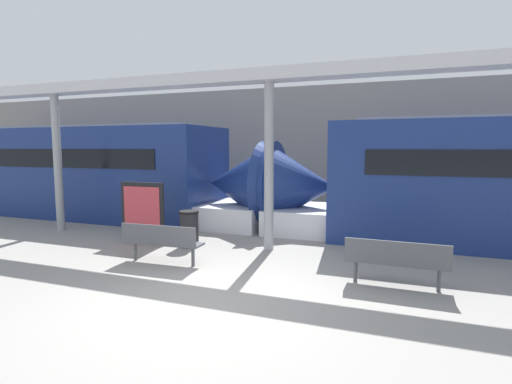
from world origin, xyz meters
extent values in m
plane|color=gray|center=(0.00, 0.00, 0.00)|extent=(60.00, 60.00, 0.00)
cube|color=gray|center=(0.00, 11.22, 2.50)|extent=(56.00, 0.20, 5.00)
cone|color=navy|center=(-0.04, 5.89, 1.32)|extent=(2.21, 2.63, 2.63)
cube|color=silver|center=(0.17, 5.89, 0.35)|extent=(1.99, 2.46, 0.70)
cube|color=navy|center=(-10.02, 5.89, 1.55)|extent=(14.19, 2.90, 3.10)
cone|color=navy|center=(-1.82, 5.89, 1.32)|extent=(2.21, 2.63, 2.63)
cube|color=silver|center=(-2.03, 5.89, 0.35)|extent=(1.99, 2.46, 0.70)
cube|color=black|center=(-10.02, 4.43, 2.09)|extent=(12.06, 0.03, 0.60)
cube|color=gray|center=(-10.02, 5.89, 3.15)|extent=(12.77, 1.74, 0.10)
cube|color=#4C4F54|center=(-1.83, 1.56, 0.44)|extent=(1.75, 0.51, 0.04)
cube|color=#4C4F54|center=(-1.82, 1.36, 0.66)|extent=(1.74, 0.10, 0.39)
cylinder|color=#4C4F54|center=(-2.53, 1.54, 0.21)|extent=(0.07, 0.07, 0.42)
cylinder|color=#4C4F54|center=(-1.14, 1.59, 0.21)|extent=(0.07, 0.07, 0.42)
cube|color=#4C4F54|center=(2.81, 1.79, 0.44)|extent=(1.74, 0.47, 0.04)
cube|color=#4C4F54|center=(2.81, 1.59, 0.66)|extent=(1.74, 0.07, 0.39)
cylinder|color=#4C4F54|center=(2.12, 1.80, 0.21)|extent=(0.07, 0.07, 0.42)
cylinder|color=#4C4F54|center=(3.50, 1.78, 0.21)|extent=(0.07, 0.07, 0.42)
cylinder|color=black|center=(-2.03, 2.99, 0.42)|extent=(0.46, 0.46, 0.84)
cylinder|color=black|center=(-2.03, 2.99, 0.87)|extent=(0.48, 0.48, 0.06)
cube|color=black|center=(-3.31, 2.87, 0.78)|extent=(1.25, 0.06, 1.57)
cube|color=#B73842|center=(-3.31, 2.84, 0.86)|extent=(1.06, 0.01, 1.19)
cylinder|color=gray|center=(-0.12, 3.43, 1.98)|extent=(0.23, 0.23, 3.95)
cylinder|color=gray|center=(-6.65, 3.43, 1.98)|extent=(0.23, 0.23, 3.95)
cube|color=#B7B7BC|center=(-0.12, 3.43, 4.09)|extent=(28.00, 0.60, 0.28)
camera|label=1|loc=(2.91, -5.46, 2.43)|focal=28.00mm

